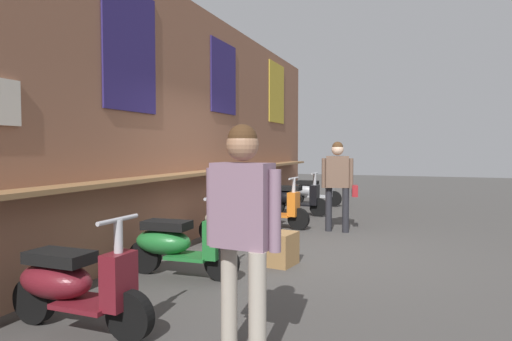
# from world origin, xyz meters

# --- Properties ---
(ground_plane) EXTENTS (38.62, 38.62, 0.00)m
(ground_plane) POSITION_xyz_m (0.00, 0.00, 0.00)
(ground_plane) COLOR #474442
(market_stall_facade) EXTENTS (13.79, 0.61, 3.87)m
(market_stall_facade) POSITION_xyz_m (-0.01, 2.02, 1.93)
(market_stall_facade) COLOR #8C5B44
(market_stall_facade) RESTS_ON ground_plane
(scooter_maroon) EXTENTS (0.46, 1.40, 0.97)m
(scooter_maroon) POSITION_xyz_m (-3.47, 1.08, 0.39)
(scooter_maroon) COLOR maroon
(scooter_maroon) RESTS_ON ground_plane
(scooter_green) EXTENTS (0.46, 1.40, 0.97)m
(scooter_green) POSITION_xyz_m (-1.78, 1.08, 0.39)
(scooter_green) COLOR #237533
(scooter_green) RESTS_ON ground_plane
(scooter_cream) EXTENTS (0.46, 1.40, 0.97)m
(scooter_cream) POSITION_xyz_m (0.03, 1.08, 0.39)
(scooter_cream) COLOR beige
(scooter_cream) RESTS_ON ground_plane
(scooter_orange) EXTENTS (0.50, 1.40, 0.97)m
(scooter_orange) POSITION_xyz_m (1.71, 1.08, 0.39)
(scooter_orange) COLOR orange
(scooter_orange) RESTS_ON ground_plane
(scooter_black) EXTENTS (0.47, 1.40, 0.97)m
(scooter_black) POSITION_xyz_m (3.44, 1.08, 0.39)
(scooter_black) COLOR black
(scooter_black) RESTS_ON ground_plane
(scooter_silver) EXTENTS (0.46, 1.40, 0.97)m
(scooter_silver) POSITION_xyz_m (5.24, 1.08, 0.39)
(scooter_silver) COLOR #B2B5BA
(scooter_silver) RESTS_ON ground_plane
(shopper_with_handbag) EXTENTS (0.35, 0.65, 1.62)m
(shopper_with_handbag) POSITION_xyz_m (1.72, -0.21, 0.98)
(shopper_with_handbag) COLOR #232328
(shopper_with_handbag) RESTS_ON ground_plane
(shopper_browsing) EXTENTS (0.31, 0.57, 1.67)m
(shopper_browsing) POSITION_xyz_m (-3.53, -0.46, 1.03)
(shopper_browsing) COLOR #ADA393
(shopper_browsing) RESTS_ON ground_plane
(merchandise_crate) EXTENTS (0.48, 0.41, 0.42)m
(merchandise_crate) POSITION_xyz_m (-0.87, 0.08, 0.21)
(merchandise_crate) COLOR olive
(merchandise_crate) RESTS_ON ground_plane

